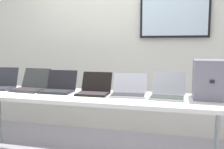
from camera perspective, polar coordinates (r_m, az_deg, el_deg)
name	(u,v)px	position (r m, az deg, el deg)	size (l,w,h in m)	color
back_wall	(116,47)	(3.77, 0.81, 6.34)	(8.00, 0.11, 2.55)	silver
workbench	(89,100)	(2.76, -5.28, -5.70)	(2.92, 0.70, 0.77)	white
equipment_box	(210,79)	(2.71, 21.41, -1.04)	(0.32, 0.34, 0.39)	slate
laptop_station_0	(1,84)	(3.42, -23.91, -1.96)	(0.36, 0.37, 0.25)	#34353D
laptop_station_1	(31,85)	(3.18, -17.97, -2.34)	(0.39, 0.39, 0.25)	#383B3C
laptop_station_2	(59,87)	(2.98, -12.02, -2.78)	(0.37, 0.32, 0.24)	#26232A
laptop_station_3	(94,89)	(2.80, -4.07, -3.31)	(0.35, 0.33, 0.23)	black
laptop_station_4	(129,90)	(2.73, 3.84, -3.61)	(0.40, 0.36, 0.22)	#AEB0BC
laptop_station_5	(168,92)	(2.67, 12.58, -3.85)	(0.37, 0.38, 0.26)	#ACAFB9
paper_sheet	(0,93)	(3.09, -24.17, -3.93)	(0.23, 0.31, 0.00)	white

